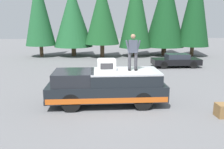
{
  "coord_description": "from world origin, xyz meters",
  "views": [
    {
      "loc": [
        -10.42,
        0.98,
        3.91
      ],
      "look_at": [
        0.88,
        0.2,
        1.35
      ],
      "focal_mm": 37.84,
      "sensor_mm": 36.0,
      "label": 1
    }
  ],
  "objects_px": {
    "pickup_truck": "(107,87)",
    "parked_car_black": "(176,60)",
    "wooden_crate": "(223,110)",
    "compressor_unit": "(107,65)",
    "person_on_truck_bed": "(133,51)"
  },
  "relations": [
    {
      "from": "person_on_truck_bed",
      "to": "wooden_crate",
      "type": "xyz_separation_m",
      "value": [
        -1.89,
        -3.55,
        -2.27
      ]
    },
    {
      "from": "pickup_truck",
      "to": "compressor_unit",
      "type": "height_order",
      "value": "compressor_unit"
    },
    {
      "from": "person_on_truck_bed",
      "to": "wooden_crate",
      "type": "height_order",
      "value": "person_on_truck_bed"
    },
    {
      "from": "person_on_truck_bed",
      "to": "wooden_crate",
      "type": "distance_m",
      "value": 4.62
    },
    {
      "from": "compressor_unit",
      "to": "person_on_truck_bed",
      "type": "xyz_separation_m",
      "value": [
        -0.01,
        -1.23,
        0.62
      ]
    },
    {
      "from": "wooden_crate",
      "to": "pickup_truck",
      "type": "bearing_deg",
      "value": 68.58
    },
    {
      "from": "pickup_truck",
      "to": "compressor_unit",
      "type": "relative_size",
      "value": 6.6
    },
    {
      "from": "person_on_truck_bed",
      "to": "compressor_unit",
      "type": "bearing_deg",
      "value": 89.46
    },
    {
      "from": "person_on_truck_bed",
      "to": "wooden_crate",
      "type": "relative_size",
      "value": 3.02
    },
    {
      "from": "pickup_truck",
      "to": "parked_car_black",
      "type": "relative_size",
      "value": 1.35
    },
    {
      "from": "pickup_truck",
      "to": "wooden_crate",
      "type": "relative_size",
      "value": 9.89
    },
    {
      "from": "parked_car_black",
      "to": "wooden_crate",
      "type": "height_order",
      "value": "parked_car_black"
    },
    {
      "from": "compressor_unit",
      "to": "wooden_crate",
      "type": "height_order",
      "value": "compressor_unit"
    },
    {
      "from": "parked_car_black",
      "to": "wooden_crate",
      "type": "xyz_separation_m",
      "value": [
        -10.94,
        1.7,
        -0.3
      ]
    },
    {
      "from": "person_on_truck_bed",
      "to": "parked_car_black",
      "type": "distance_m",
      "value": 10.65
    }
  ]
}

